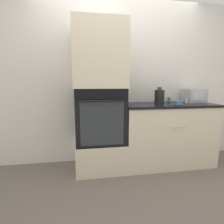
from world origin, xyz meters
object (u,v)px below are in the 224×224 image
(wall_oven, at_px, (100,115))
(condiment_jar_mid, at_px, (186,101))
(condiment_jar_near, at_px, (124,99))
(bowl, at_px, (178,103))
(condiment_jar_far, at_px, (169,99))
(knife_block, at_px, (159,97))
(microwave, at_px, (194,96))

(wall_oven, distance_m, condiment_jar_mid, 1.33)
(wall_oven, height_order, condiment_jar_near, wall_oven)
(wall_oven, distance_m, bowl, 1.12)
(condiment_jar_near, height_order, condiment_jar_far, condiment_jar_near)
(knife_block, relative_size, bowl, 1.99)
(microwave, relative_size, condiment_jar_far, 3.31)
(knife_block, xyz_separation_m, condiment_jar_near, (-0.49, 0.19, -0.05))
(condiment_jar_mid, height_order, condiment_jar_far, condiment_jar_far)
(microwave, relative_size, bowl, 2.43)
(bowl, xyz_separation_m, condiment_jar_near, (-0.70, 0.35, 0.02))
(microwave, height_order, condiment_jar_mid, microwave)
(microwave, xyz_separation_m, knife_block, (-0.64, -0.11, -0.00))
(wall_oven, distance_m, microwave, 1.56)
(condiment_jar_near, distance_m, condiment_jar_far, 0.75)
(knife_block, bearing_deg, bowl, -38.09)
(wall_oven, xyz_separation_m, bowl, (1.10, -0.14, 0.17))
(knife_block, relative_size, condiment_jar_mid, 3.36)
(wall_oven, bearing_deg, microwave, 5.20)
(bowl, bearing_deg, microwave, 33.11)
(wall_oven, height_order, condiment_jar_far, wall_oven)
(microwave, distance_m, condiment_jar_near, 1.13)
(condiment_jar_mid, xyz_separation_m, condiment_jar_far, (-0.16, 0.23, 0.01))
(wall_oven, distance_m, condiment_jar_near, 0.50)
(wall_oven, xyz_separation_m, condiment_jar_mid, (1.32, -0.00, 0.18))
(wall_oven, relative_size, knife_block, 3.05)
(microwave, xyz_separation_m, condiment_jar_far, (-0.38, 0.09, -0.06))
(microwave, bearing_deg, wall_oven, -174.80)
(condiment_jar_mid, distance_m, condiment_jar_far, 0.28)
(bowl, bearing_deg, knife_block, 141.91)
(wall_oven, distance_m, condiment_jar_far, 1.19)
(condiment_jar_near, bearing_deg, bowl, -26.66)
(knife_block, xyz_separation_m, bowl, (0.21, -0.17, -0.07))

